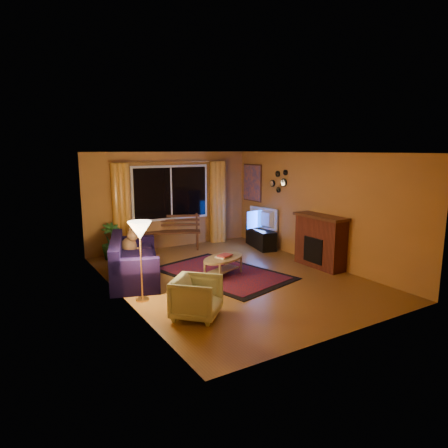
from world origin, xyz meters
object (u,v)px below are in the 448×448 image
armchair (197,295)px  sofa (134,259)px  bench (171,241)px  coffee_table (223,266)px  floor_lamp (141,262)px  tv_console (261,238)px

armchair → sofa: bearing=50.0°
bench → coffee_table: 2.58m
armchair → coffee_table: (1.42, 1.56, -0.16)m
sofa → armchair: size_ratio=2.92×
sofa → armchair: bearing=-66.6°
sofa → armchair: 2.32m
floor_lamp → coffee_table: size_ratio=1.28×
floor_lamp → armchair: bearing=-66.8°
bench → sofa: bearing=-106.4°
coffee_table → tv_console: 2.61m
sofa → coffee_table: sofa is taller
sofa → tv_console: sofa is taller
sofa → bench: bearing=67.5°
sofa → floor_lamp: floor_lamp is taller
floor_lamp → tv_console: size_ratio=1.16×
tv_console → bench: bearing=167.5°
bench → floor_lamp: (-1.87, -3.03, 0.46)m
sofa → coffee_table: (1.63, -0.75, -0.22)m
sofa → floor_lamp: bearing=-84.6°
coffee_table → sofa: bearing=155.3°
bench → floor_lamp: bearing=-97.1°
bench → armchair: (-1.39, -4.15, 0.12)m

